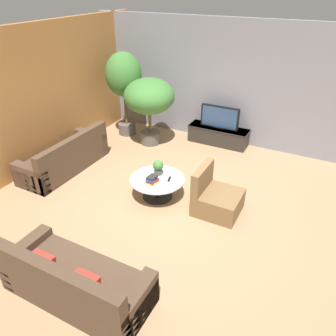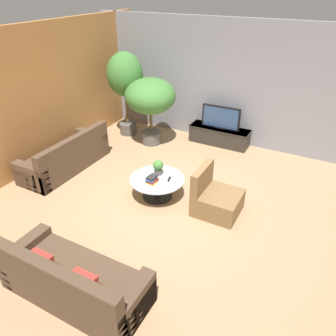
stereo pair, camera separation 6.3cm
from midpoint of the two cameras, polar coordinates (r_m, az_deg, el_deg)
name	(u,v)px [view 2 (the right image)]	position (r m, az deg, el deg)	size (l,w,h in m)	color
ground_plane	(164,202)	(6.36, -0.37, -5.92)	(24.00, 24.00, 0.00)	#9E7A56
back_wall_stone	(227,83)	(8.46, 10.54, 14.29)	(7.40, 0.12, 3.00)	gray
side_wall_left	(36,98)	(7.74, -21.79, 11.19)	(0.12, 7.40, 3.00)	#B2753D
media_console	(219,135)	(8.60, 9.14, 5.64)	(1.55, 0.50, 0.44)	#2D2823
television	(221,117)	(8.41, 9.41, 8.67)	(0.98, 0.13, 0.57)	black
coffee_table	(157,184)	(6.36, -1.62, -2.79)	(1.06, 1.06, 0.41)	black
couch_by_wall	(66,157)	(7.64, -17.06, 1.78)	(0.84, 2.10, 0.84)	#4C3828
couch_near_entry	(73,281)	(4.73, -15.83, -18.46)	(2.02, 0.84, 0.84)	#4C3828
armchair_wicker	(215,199)	(6.05, 8.50, -5.28)	(0.80, 0.76, 0.86)	brown
potted_palm_tall	(125,78)	(8.73, -7.27, 15.25)	(0.92, 0.92, 2.19)	#514C47
potted_palm_corner	(150,98)	(8.19, -2.88, 12.00)	(1.25, 1.25, 1.69)	#514C47
potted_plant_tabletop	(158,167)	(6.35, -1.44, 0.22)	(0.20, 0.20, 0.30)	#514C47
book_stack	(152,179)	(6.14, -2.52, -1.99)	(0.20, 0.25, 0.14)	gold
remote_black	(169,179)	(6.26, 0.50, -1.93)	(0.04, 0.16, 0.02)	black
remote_silver	(159,169)	(6.60, -1.23, -0.09)	(0.04, 0.16, 0.02)	gray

